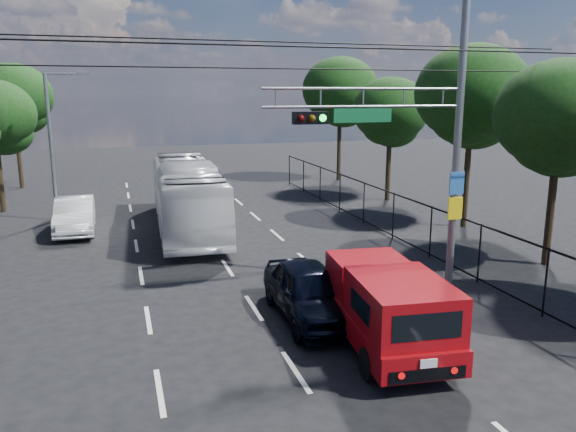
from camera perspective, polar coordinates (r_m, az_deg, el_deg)
name	(u,v)px	position (r m, az deg, el deg)	size (l,w,h in m)	color
lane_markings	(217,253)	(22.18, -7.18, -3.72)	(6.12, 38.00, 0.01)	beige
signal_mast	(424,123)	(17.44, 13.61, 9.13)	(6.43, 0.39, 9.50)	slate
streetlight_left	(54,140)	(29.23, -22.65, 7.18)	(2.09, 0.22, 7.08)	slate
utility_wires	(243,52)	(16.28, -4.58, 16.24)	(22.00, 5.04, 0.74)	black
fence_right	(415,224)	(22.78, 12.77, -0.83)	(0.06, 34.03, 2.00)	black
tree_right_b	(559,124)	(21.84, 25.85, 8.37)	(4.50, 4.50, 7.31)	black
tree_right_c	(472,102)	(26.88, 18.18, 10.97)	(5.10, 5.10, 8.29)	black
tree_right_d	(390,116)	(32.70, 10.36, 10.00)	(4.32, 4.32, 7.02)	black
tree_right_e	(340,95)	(40.03, 5.33, 12.11)	(5.28, 5.28, 8.58)	black
tree_left_e	(14,102)	(40.49, -26.08, 10.35)	(4.92, 4.92, 7.99)	black
red_pickup	(384,304)	(14.08, 9.76, -8.81)	(2.52, 5.64, 2.04)	black
navy_hatchback	(310,292)	(15.63, 2.21, -7.69)	(1.82, 4.51, 1.54)	black
white_bus	(187,196)	(25.86, -10.22, 2.05)	(2.62, 11.22, 3.12)	silver
white_van	(75,215)	(26.88, -20.85, 0.08)	(1.62, 4.65, 1.53)	silver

